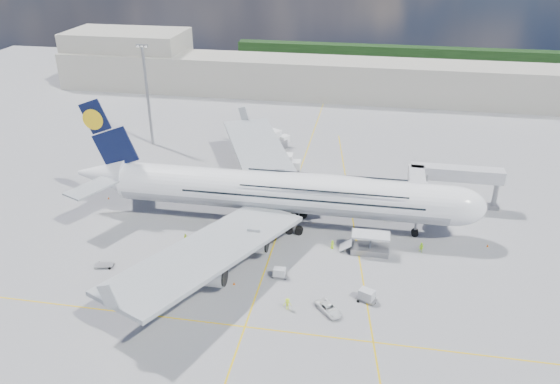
% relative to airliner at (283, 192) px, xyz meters
% --- Properties ---
extents(ground, '(300.00, 300.00, 0.00)m').
position_rel_airliner_xyz_m(ground, '(-0.26, -10.00, -6.87)').
color(ground, gray).
rests_on(ground, ground).
extents(taxi_line_main, '(0.25, 220.00, 0.01)m').
position_rel_airliner_xyz_m(taxi_line_main, '(-0.26, -10.00, -6.86)').
color(taxi_line_main, '#E1B60B').
rests_on(taxi_line_main, ground).
extents(taxi_line_cross, '(120.00, 0.25, 0.01)m').
position_rel_airliner_xyz_m(taxi_line_cross, '(-0.26, -30.00, -6.86)').
color(taxi_line_cross, '#E1B60B').
rests_on(taxi_line_cross, ground).
extents(taxi_line_diag, '(14.16, 99.06, 0.01)m').
position_rel_airliner_xyz_m(taxi_line_diag, '(13.74, -0.00, -6.86)').
color(taxi_line_diag, '#E1B60B').
rests_on(taxi_line_diag, ground).
extents(airliner, '(77.26, 79.15, 23.71)m').
position_rel_airliner_xyz_m(airliner, '(0.00, 0.00, 0.00)').
color(airliner, white).
rests_on(airliner, ground).
extents(jet_bridge, '(18.80, 12.10, 8.50)m').
position_rel_airliner_xyz_m(jet_bridge, '(29.55, 10.94, -0.02)').
color(jet_bridge, '#B7B7BC').
rests_on(jet_bridge, ground).
extents(cargo_loader, '(8.53, 3.20, 3.67)m').
position_rel_airliner_xyz_m(cargo_loader, '(16.56, -7.11, -5.62)').
color(cargo_loader, silver).
rests_on(cargo_loader, ground).
extents(light_mast, '(3.00, 0.70, 25.50)m').
position_rel_airliner_xyz_m(light_mast, '(-40.26, 35.00, 6.34)').
color(light_mast, gray).
rests_on(light_mast, ground).
extents(terminal, '(180.00, 16.00, 12.00)m').
position_rel_airliner_xyz_m(terminal, '(-0.26, 85.00, -0.87)').
color(terminal, '#B2AD9E').
rests_on(terminal, ground).
extents(hangar, '(40.00, 22.00, 18.00)m').
position_rel_airliner_xyz_m(hangar, '(-70.26, 90.00, 2.13)').
color(hangar, '#B2AD9E').
rests_on(hangar, ground).
extents(tree_line, '(160.00, 6.00, 8.00)m').
position_rel_airliner_xyz_m(tree_line, '(39.74, 130.00, -2.87)').
color(tree_line, '#193814').
rests_on(tree_line, ground).
extents(dolly_row_a, '(2.88, 1.57, 0.42)m').
position_rel_airliner_xyz_m(dolly_row_a, '(-19.78, -21.99, -6.54)').
color(dolly_row_a, gray).
rests_on(dolly_row_a, ground).
extents(dolly_row_b, '(2.78, 1.63, 1.70)m').
position_rel_airliner_xyz_m(dolly_row_b, '(-16.21, -16.65, -5.95)').
color(dolly_row_b, gray).
rests_on(dolly_row_b, ground).
extents(dolly_row_c, '(3.30, 1.79, 0.48)m').
position_rel_airliner_xyz_m(dolly_row_c, '(-13.33, -15.07, -6.50)').
color(dolly_row_c, gray).
rests_on(dolly_row_c, ground).
extents(dolly_back, '(3.30, 2.27, 0.44)m').
position_rel_airliner_xyz_m(dolly_back, '(-27.01, -19.42, -6.53)').
color(dolly_back, gray).
rests_on(dolly_back, ground).
extents(dolly_nose_far, '(3.47, 2.76, 1.94)m').
position_rel_airliner_xyz_m(dolly_nose_far, '(16.64, -20.94, -5.82)').
color(dolly_nose_far, gray).
rests_on(dolly_nose_far, ground).
extents(dolly_nose_near, '(2.63, 1.44, 1.65)m').
position_rel_airliner_xyz_m(dolly_nose_near, '(2.47, -17.17, -5.98)').
color(dolly_nose_near, gray).
rests_on(dolly_nose_near, ground).
extents(baggage_tug, '(2.59, 1.58, 1.51)m').
position_rel_airliner_xyz_m(baggage_tug, '(-12.82, -16.88, -6.20)').
color(baggage_tug, white).
rests_on(baggage_tug, ground).
extents(catering_truck_inner, '(7.47, 3.06, 4.43)m').
position_rel_airliner_xyz_m(catering_truck_inner, '(-3.78, 23.55, -4.78)').
color(catering_truck_inner, gray).
rests_on(catering_truck_inner, ground).
extents(catering_truck_outer, '(8.11, 6.00, 4.46)m').
position_rel_airliner_xyz_m(catering_truck_outer, '(-9.16, 39.00, -4.79)').
color(catering_truck_outer, gray).
rests_on(catering_truck_outer, ground).
extents(service_van, '(4.75, 4.98, 1.31)m').
position_rel_airliner_xyz_m(service_van, '(11.21, -24.62, -6.21)').
color(service_van, white).
rests_on(service_van, ground).
extents(crew_nose, '(0.71, 0.71, 1.66)m').
position_rel_airliner_xyz_m(crew_nose, '(19.31, 4.67, -6.04)').
color(crew_nose, '#BFF419').
rests_on(crew_nose, ground).
extents(crew_loader, '(1.15, 1.14, 1.87)m').
position_rel_airliner_xyz_m(crew_loader, '(25.59, -5.52, -5.93)').
color(crew_loader, '#A3E418').
rests_on(crew_loader, ground).
extents(crew_wing, '(0.67, 1.04, 1.64)m').
position_rel_airliner_xyz_m(crew_wing, '(-16.16, -9.41, -6.05)').
color(crew_wing, '#D0F119').
rests_on(crew_wing, ground).
extents(crew_van, '(0.96, 0.90, 1.65)m').
position_rel_airliner_xyz_m(crew_van, '(10.17, -7.08, -6.04)').
color(crew_van, '#BEFF1A').
rests_on(crew_van, ground).
extents(crew_tug, '(1.34, 0.90, 1.93)m').
position_rel_airliner_xyz_m(crew_tug, '(5.08, -25.01, -5.90)').
color(crew_tug, '#D9FF1A').
rests_on(crew_tug, ground).
extents(cone_nose, '(0.38, 0.38, 0.48)m').
position_rel_airliner_xyz_m(cone_nose, '(37.43, -1.60, -6.64)').
color(cone_nose, orange).
rests_on(cone_nose, ground).
extents(cone_wing_left_inner, '(0.39, 0.39, 0.50)m').
position_rel_airliner_xyz_m(cone_wing_left_inner, '(-7.39, 18.97, -6.63)').
color(cone_wing_left_inner, orange).
rests_on(cone_wing_left_inner, ground).
extents(cone_wing_left_outer, '(0.47, 0.47, 0.59)m').
position_rel_airliner_xyz_m(cone_wing_left_outer, '(-15.11, 17.76, -6.58)').
color(cone_wing_left_outer, orange).
rests_on(cone_wing_left_outer, ground).
extents(cone_wing_right_inner, '(0.39, 0.39, 0.49)m').
position_rel_airliner_xyz_m(cone_wing_right_inner, '(-4.31, -20.46, -6.63)').
color(cone_wing_right_inner, orange).
rests_on(cone_wing_right_inner, ground).
extents(cone_wing_right_outer, '(0.41, 0.41, 0.52)m').
position_rel_airliner_xyz_m(cone_wing_right_outer, '(-21.14, -29.42, -6.62)').
color(cone_wing_right_outer, orange).
rests_on(cone_wing_right_outer, ground).
extents(cone_tail, '(0.39, 0.39, 0.49)m').
position_rel_airliner_xyz_m(cone_tail, '(-37.54, 3.85, -6.63)').
color(cone_tail, orange).
rests_on(cone_tail, ground).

